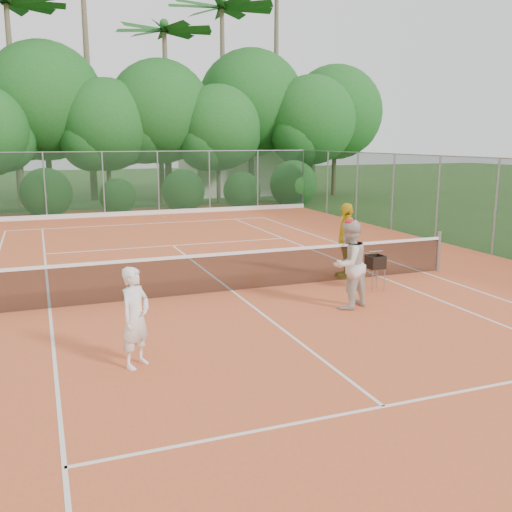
{
  "coord_description": "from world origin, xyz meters",
  "views": [
    {
      "loc": [
        -4.17,
        -12.46,
        3.57
      ],
      "look_at": [
        0.14,
        -1.2,
        1.1
      ],
      "focal_mm": 40.0,
      "sensor_mm": 36.0,
      "label": 1
    }
  ],
  "objects_px": {
    "player_white": "(135,317)",
    "player_center_grp": "(349,264)",
    "player_yellow": "(346,241)",
    "ball_hopper": "(375,263)"
  },
  "relations": [
    {
      "from": "player_white",
      "to": "player_center_grp",
      "type": "xyz_separation_m",
      "value": [
        4.76,
        1.63,
        0.14
      ]
    },
    {
      "from": "player_yellow",
      "to": "ball_hopper",
      "type": "distance_m",
      "value": 1.41
    },
    {
      "from": "player_white",
      "to": "ball_hopper",
      "type": "distance_m",
      "value": 6.68
    },
    {
      "from": "player_white",
      "to": "player_yellow",
      "type": "relative_size",
      "value": 0.83
    },
    {
      "from": "player_white",
      "to": "player_center_grp",
      "type": "relative_size",
      "value": 0.84
    },
    {
      "from": "player_center_grp",
      "to": "player_yellow",
      "type": "relative_size",
      "value": 0.98
    },
    {
      "from": "player_yellow",
      "to": "player_center_grp",
      "type": "bearing_deg",
      "value": -12.67
    },
    {
      "from": "player_white",
      "to": "player_yellow",
      "type": "xyz_separation_m",
      "value": [
        6.09,
        4.07,
        0.17
      ]
    },
    {
      "from": "player_center_grp",
      "to": "player_yellow",
      "type": "bearing_deg",
      "value": 61.46
    },
    {
      "from": "player_white",
      "to": "player_yellow",
      "type": "height_order",
      "value": "player_yellow"
    }
  ]
}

